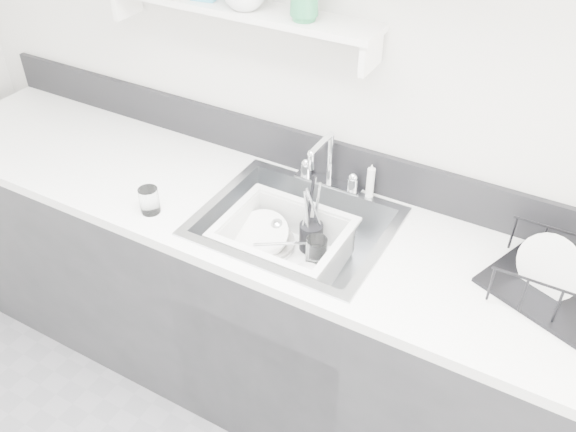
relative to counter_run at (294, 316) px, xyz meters
The scene contains 15 objects.
room_shell 1.47m from the counter_run, 90.00° to the right, with size 3.50×3.00×2.60m.
counter_run is the anchor object (origin of this frame).
backsplash 0.62m from the counter_run, 90.00° to the left, with size 3.20×0.02×0.16m, color black.
sink 0.37m from the counter_run, ahead, with size 0.64×0.52×0.20m, color silver, non-canonical shape.
faucet 0.58m from the counter_run, 90.00° to the left, with size 0.26×0.18×0.23m.
side_sprayer 0.61m from the counter_run, 57.89° to the left, with size 0.03×0.03×0.14m, color silver.
wall_shelf 1.13m from the counter_run, 146.69° to the left, with size 1.00×0.16×0.12m.
wash_tub 0.38m from the counter_run, 127.02° to the right, with size 0.42×0.35×0.16m, color silver, non-canonical shape.
plate_stack 0.36m from the counter_run, behind, with size 0.25×0.24×0.10m.
utensil_cup 0.38m from the counter_run, 67.76° to the left, with size 0.08×0.08×0.28m.
ladle 0.35m from the counter_run, behind, with size 0.26×0.09×0.08m, color silver, non-canonical shape.
tumbler_in_tub 0.37m from the counter_run, ahead, with size 0.07×0.07×0.11m, color white.
tumbler_counter 0.71m from the counter_run, 157.47° to the right, with size 0.07×0.07×0.09m, color white.
dish_rack 1.00m from the counter_run, ahead, with size 0.40×0.30×0.14m, color black, non-canonical shape.
bowl_small 0.35m from the counter_run, 43.07° to the right, with size 0.10×0.10×0.03m, color white.
Camera 1 is at (0.77, -0.23, 2.20)m, focal length 38.00 mm.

